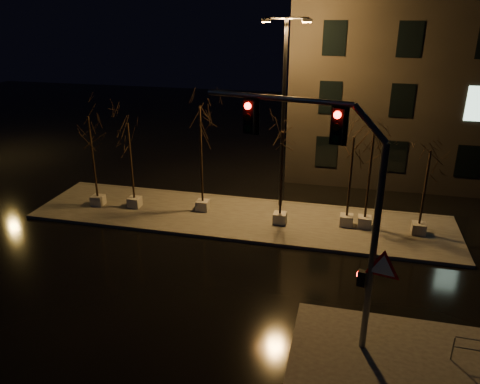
# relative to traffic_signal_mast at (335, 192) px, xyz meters

# --- Properties ---
(ground) EXTENTS (90.00, 90.00, 0.00)m
(ground) POSITION_rel_traffic_signal_mast_xyz_m (-5.01, 2.64, -5.34)
(ground) COLOR black
(ground) RESTS_ON ground
(median) EXTENTS (22.00, 5.00, 0.15)m
(median) POSITION_rel_traffic_signal_mast_xyz_m (-5.01, 8.64, -5.27)
(median) COLOR #44413D
(median) RESTS_ON ground
(sidewalk_corner) EXTENTS (7.00, 5.00, 0.15)m
(sidewalk_corner) POSITION_rel_traffic_signal_mast_xyz_m (2.49, -0.86, -5.27)
(sidewalk_corner) COLOR #44413D
(sidewalk_corner) RESTS_ON ground
(tree_0) EXTENTS (1.80, 1.80, 5.14)m
(tree_0) POSITION_rel_traffic_signal_mast_xyz_m (-13.02, 8.25, -1.29)
(tree_0) COLOR #A4A099
(tree_0) RESTS_ON median
(tree_1) EXTENTS (1.80, 1.80, 4.82)m
(tree_1) POSITION_rel_traffic_signal_mast_xyz_m (-10.93, 8.50, -1.53)
(tree_1) COLOR #A4A099
(tree_1) RESTS_ON median
(tree_2) EXTENTS (1.80, 1.80, 5.79)m
(tree_2) POSITION_rel_traffic_signal_mast_xyz_m (-7.14, 8.96, -0.80)
(tree_2) COLOR #A4A099
(tree_2) RESTS_ON median
(tree_3) EXTENTS (1.80, 1.80, 4.90)m
(tree_3) POSITION_rel_traffic_signal_mast_xyz_m (-2.83, 8.32, -1.48)
(tree_3) COLOR #A4A099
(tree_3) RESTS_ON median
(tree_4) EXTENTS (1.80, 1.80, 4.72)m
(tree_4) POSITION_rel_traffic_signal_mast_xyz_m (0.48, 8.84, -1.61)
(tree_4) COLOR #A4A099
(tree_4) RESTS_ON median
(tree_5) EXTENTS (1.80, 1.80, 5.28)m
(tree_5) POSITION_rel_traffic_signal_mast_xyz_m (1.36, 8.87, -1.19)
(tree_5) COLOR #A4A099
(tree_5) RESTS_ON median
(tree_6) EXTENTS (1.80, 1.80, 4.32)m
(tree_6) POSITION_rel_traffic_signal_mast_xyz_m (3.92, 8.72, -1.91)
(tree_6) COLOR #A4A099
(tree_6) RESTS_ON median
(traffic_signal_mast) EXTENTS (6.32, 1.59, 7.90)m
(traffic_signal_mast) POSITION_rel_traffic_signal_mast_xyz_m (0.00, 0.00, 0.00)
(traffic_signal_mast) COLOR #585B5F
(traffic_signal_mast) RESTS_ON sidewalk_corner
(streetlight_main) EXTENTS (2.45, 0.75, 9.83)m
(streetlight_main) POSITION_rel_traffic_signal_mast_xyz_m (-3.16, 10.59, 0.48)
(streetlight_main) COLOR black
(streetlight_main) RESTS_ON median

